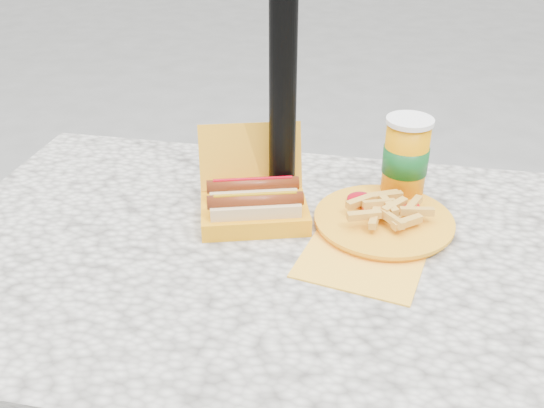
% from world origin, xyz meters
% --- Properties ---
extents(picnic_table, '(1.20, 0.80, 0.75)m').
position_xyz_m(picnic_table, '(0.00, 0.00, 0.64)').
color(picnic_table, beige).
rests_on(picnic_table, ground).
extents(umbrella_pole, '(0.05, 0.05, 2.20)m').
position_xyz_m(umbrella_pole, '(0.00, 0.16, 1.10)').
color(umbrella_pole, black).
rests_on(umbrella_pole, ground).
extents(hotdog_box, '(0.24, 0.22, 0.16)m').
position_xyz_m(hotdog_box, '(-0.04, 0.09, 0.79)').
color(hotdog_box, orange).
rests_on(hotdog_box, picnic_table).
extents(fries_plate, '(0.28, 0.36, 0.05)m').
position_xyz_m(fries_plate, '(0.20, 0.11, 0.76)').
color(fries_plate, yellow).
rests_on(fries_plate, picnic_table).
extents(soda_cup, '(0.09, 0.09, 0.17)m').
position_xyz_m(soda_cup, '(0.23, 0.23, 0.84)').
color(soda_cup, orange).
rests_on(soda_cup, picnic_table).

